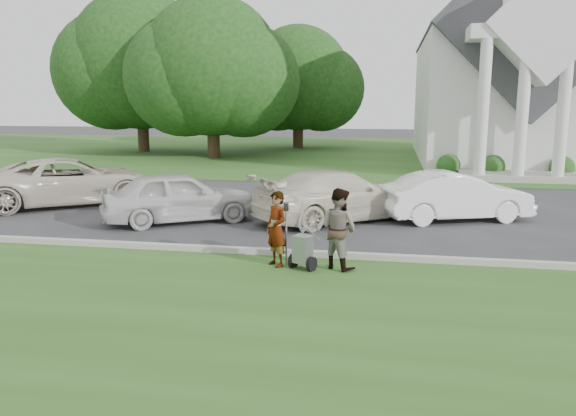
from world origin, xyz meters
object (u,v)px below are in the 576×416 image
(person_right, at_px, (339,229))
(parking_meter_near, at_px, (286,226))
(tree_back, at_px, (298,83))
(car_a, at_px, (71,181))
(church, at_px, (504,56))
(car_c, at_px, (337,196))
(tree_far, at_px, (140,67))
(striping_cart, at_px, (303,250))
(car_d, at_px, (456,196))
(person_left, at_px, (276,230))
(car_b, at_px, (179,197))
(tree_left, at_px, (212,73))

(person_right, height_order, parking_meter_near, person_right)
(tree_back, height_order, car_a, tree_back)
(church, xyz_separation_m, car_c, (-7.71, -18.51, -5.20))
(tree_far, height_order, parking_meter_near, tree_far)
(striping_cart, height_order, person_right, person_right)
(tree_back, height_order, car_d, tree_back)
(person_left, relative_size, car_b, 0.37)
(car_a, xyz_separation_m, car_b, (4.61, -2.00, -0.05))
(car_b, height_order, car_c, car_b)
(car_b, bearing_deg, car_c, -108.71)
(person_right, bearing_deg, car_d, -83.76)
(car_d, bearing_deg, car_c, 80.72)
(car_a, relative_size, car_d, 1.32)
(person_left, distance_m, car_b, 5.33)
(tree_back, height_order, parking_meter_near, tree_back)
(tree_back, bearing_deg, parking_meter_near, -81.21)
(tree_far, distance_m, striping_cart, 30.00)
(person_right, xyz_separation_m, car_b, (-4.95, 3.80, -0.10))
(car_b, bearing_deg, car_d, -109.48)
(tree_left, xyz_separation_m, car_d, (12.71, -16.74, -4.40))
(parking_meter_near, xyz_separation_m, car_c, (0.64, 4.78, -0.13))
(striping_cart, height_order, car_b, car_b)
(church, height_order, parking_meter_near, church)
(parking_meter_near, height_order, car_c, car_c)
(person_right, distance_m, car_d, 6.19)
(tree_left, height_order, striping_cart, tree_left)
(tree_left, height_order, tree_back, tree_left)
(tree_back, height_order, person_right, tree_back)
(car_a, bearing_deg, tree_far, -17.96)
(parking_meter_near, bearing_deg, car_b, 135.48)
(person_right, relative_size, car_a, 0.30)
(car_c, height_order, car_d, car_c)
(car_d, bearing_deg, car_a, 68.31)
(car_a, bearing_deg, car_c, -132.07)
(church, distance_m, car_a, 24.80)
(car_d, bearing_deg, person_left, 122.54)
(striping_cart, bearing_deg, church, 96.28)
(tree_back, distance_m, car_d, 26.53)
(person_left, bearing_deg, car_c, 123.85)
(tree_far, bearing_deg, parking_meter_near, -59.76)
(car_a, bearing_deg, tree_back, -44.57)
(person_right, bearing_deg, tree_far, -23.44)
(church, height_order, person_left, church)
(tree_back, height_order, striping_cart, tree_back)
(car_b, relative_size, car_c, 0.85)
(tree_back, xyz_separation_m, car_a, (-3.78, -24.38, -3.94))
(tree_back, bearing_deg, striping_cart, -80.55)
(striping_cart, distance_m, car_d, 6.74)
(striping_cart, bearing_deg, person_left, -168.31)
(tree_left, distance_m, car_a, 16.94)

